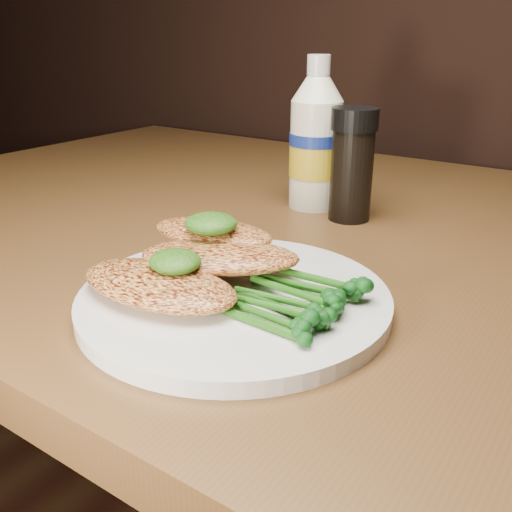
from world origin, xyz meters
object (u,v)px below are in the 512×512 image
Objects in this scene: dining_table at (277,458)px; plate at (234,299)px; mayo_bottle at (316,134)px; pepper_grinder at (352,165)px.

plate is at bearing -66.46° from dining_table.
mayo_bottle is 0.07m from pepper_grinder.
plate is 0.31m from mayo_bottle.
mayo_bottle is at bearing 160.14° from pepper_grinder.
dining_table is at bearing -106.77° from mayo_bottle.
plate is 0.27m from pepper_grinder.
pepper_grinder is (-0.02, 0.26, 0.06)m from plate.
mayo_bottle reaches higher than plate.
pepper_grinder reaches higher than plate.
pepper_grinder is (0.06, -0.02, -0.03)m from mayo_bottle.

